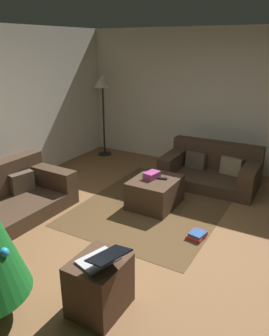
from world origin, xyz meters
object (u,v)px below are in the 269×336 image
Objects in this scene: book_stack at (197,235)px; corner_lamp at (103,88)px; tv_remote at (162,178)px; couch_right at (212,169)px; side_table at (99,285)px; laptop at (102,258)px; gift_box at (152,175)px; ottoman at (155,192)px; couch_left at (7,198)px.

corner_lamp is (2.21, 2.95, 1.41)m from book_stack.
couch_right is at bearing -31.55° from tv_remote.
tv_remote is 0.60× the size of book_stack.
laptop is (-0.02, -0.05, 0.32)m from side_table.
book_stack is at bearing -120.75° from gift_box.
laptop is (-2.17, -0.63, 0.10)m from gift_box.
side_table is at bearing 177.55° from tv_remote.
laptop is (-2.16, -0.57, 0.37)m from ottoman.
couch_left is 2.20× the size of ottoman.
couch_right is 6.00× the size of book_stack.
couch_right reaches higher than tv_remote.
book_stack is (0.76, -2.55, -0.23)m from couch_left.
couch_left is at bearing 69.30° from side_table.
gift_box is at bearing 15.07° from side_table.
tv_remote reaches higher than book_stack.
laptop is at bearing -165.24° from ottoman.
tv_remote is at bearing 129.23° from couch_left.
gift_box is 0.46× the size of side_table.
ottoman is 0.24m from tv_remote.
book_stack is at bearing 101.33° from couch_right.
tv_remote is at bearing -72.86° from gift_box.
gift_box is 0.51× the size of laptop.
ottoman is at bearing -96.39° from gift_box.
corner_lamp is (1.65, 2.01, 0.98)m from gift_box.
ottoman is 0.45× the size of corner_lamp.
gift_box is at bearing 16.29° from laptop.
tv_remote is at bearing 70.88° from couch_right.
side_table is at bearing -164.93° from gift_box.
ottoman is at bearing 68.30° from couch_right.
laptop is (-3.42, -0.10, 0.32)m from couch_right.
corner_lamp is at bearing -171.02° from couch_left.
gift_box and side_table have the same top height.
gift_box is at bearing 65.66° from couch_right.
side_table is (-0.83, -2.19, -0.00)m from couch_left.
couch_left is at bearing 106.69° from book_stack.
book_stack is at bearing -12.70° from side_table.
ottoman is 2.91× the size of book_stack.
laptop is 1.72m from book_stack.
side_table is at bearing 89.53° from couch_right.
gift_box is 0.90× the size of book_stack.
side_table is (-3.40, -0.04, 0.00)m from couch_right.
couch_left is 1.00× the size of corner_lamp.
ottoman is at bearing 14.76° from laptop.
side_table is at bearing -145.73° from corner_lamp.
laptop is 1.78× the size of book_stack.
couch_left is 2.09m from gift_box.
corner_lamp is at bearing 34.27° from side_table.
corner_lamp reaches higher than gift_box.
laptop reaches higher than side_table.
couch_left is 2.23m from tv_remote.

